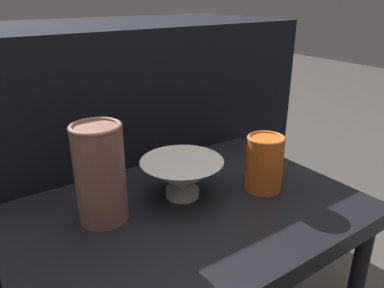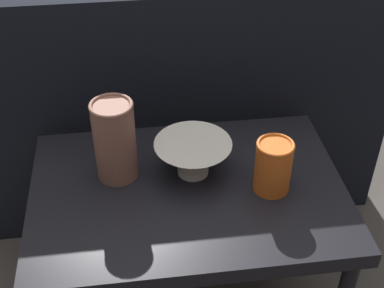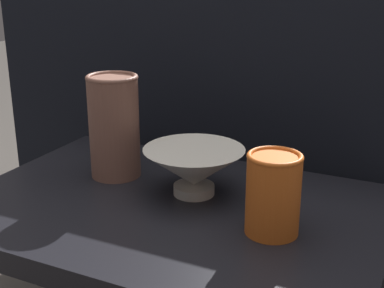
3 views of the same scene
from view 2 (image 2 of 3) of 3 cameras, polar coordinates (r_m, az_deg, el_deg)
table at (r=1.27m, az=-0.42°, el=-6.18°), size 0.73×0.50×0.42m
couch_backdrop at (r=1.70m, az=-2.73°, el=6.65°), size 1.26×0.50×0.75m
bowl at (r=1.25m, az=0.10°, el=-1.25°), size 0.18×0.18×0.09m
vase_textured_left at (r=1.22m, az=-8.25°, el=0.47°), size 0.10×0.10×0.20m
vase_colorful_right at (r=1.21m, az=8.66°, el=-2.30°), size 0.08×0.08×0.13m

